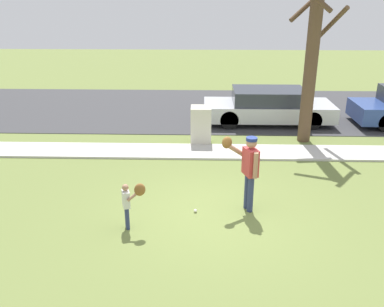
% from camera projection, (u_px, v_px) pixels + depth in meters
% --- Properties ---
extents(ground_plane, '(48.00, 48.00, 0.00)m').
position_uv_depth(ground_plane, '(214.00, 154.00, 12.27)').
color(ground_plane, olive).
extents(sidewalk_strip, '(36.00, 1.20, 0.06)m').
position_uv_depth(sidewalk_strip, '(214.00, 152.00, 12.35)').
color(sidewalk_strip, beige).
rests_on(sidewalk_strip, ground).
extents(road_surface, '(36.00, 6.80, 0.02)m').
position_uv_depth(road_surface, '(211.00, 109.00, 17.02)').
color(road_surface, '#38383A').
rests_on(road_surface, ground).
extents(person_adult, '(0.80, 0.57, 1.67)m').
position_uv_depth(person_adult, '(248.00, 165.00, 8.75)').
color(person_adult, navy).
rests_on(person_adult, ground).
extents(person_child, '(0.52, 0.33, 1.02)m').
position_uv_depth(person_child, '(130.00, 199.00, 8.15)').
color(person_child, navy).
rests_on(person_child, ground).
extents(baseball, '(0.07, 0.07, 0.07)m').
position_uv_depth(baseball, '(195.00, 211.00, 8.99)').
color(baseball, white).
rests_on(baseball, ground).
extents(utility_cabinet, '(0.63, 0.65, 1.17)m').
position_uv_depth(utility_cabinet, '(201.00, 125.00, 12.96)').
color(utility_cabinet, beige).
rests_on(utility_cabinet, ground).
extents(street_tree_near, '(1.85, 1.89, 5.55)m').
position_uv_depth(street_tree_near, '(313.00, 47.00, 12.31)').
color(street_tree_near, brown).
rests_on(street_tree_near, ground).
extents(parked_sedan_silver, '(4.60, 1.80, 1.23)m').
position_uv_depth(parked_sedan_silver, '(268.00, 106.00, 14.96)').
color(parked_sedan_silver, silver).
rests_on(parked_sedan_silver, road_surface).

